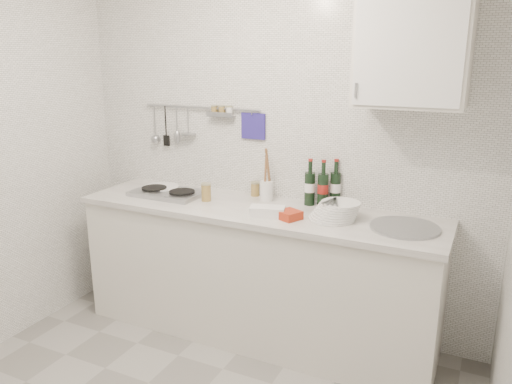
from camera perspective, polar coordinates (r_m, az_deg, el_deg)
back_wall at (r=3.46m, az=2.19°, el=4.78°), size 3.00×0.02×2.50m
counter at (r=3.45m, az=0.13°, el=-9.53°), size 2.44×0.64×0.96m
wall_rail at (r=3.68m, az=-6.62°, el=8.11°), size 0.98×0.09×0.34m
wall_cabinet at (r=2.97m, az=17.59°, el=15.94°), size 0.60×0.38×0.70m
plate_stack_hob at (r=3.73m, az=-10.92°, el=0.40°), size 0.28×0.27×0.03m
plate_stack_sink at (r=3.07m, az=9.11°, el=-2.15°), size 0.31×0.29×0.12m
wine_bottles at (r=3.31m, az=7.64°, el=1.06°), size 0.23×0.14×0.31m
butter_dish at (r=3.08m, az=1.31°, el=-2.25°), size 0.24×0.16×0.06m
strawberry_punnet at (r=3.04m, az=3.82°, el=-2.63°), size 0.16×0.16×0.05m
utensil_crock at (r=3.41m, az=1.20°, el=0.45°), size 0.09×0.09×0.37m
jar_a at (r=3.53m, az=-0.11°, el=0.37°), size 0.06×0.06×0.10m
jar_b at (r=3.22m, az=8.62°, el=-1.43°), size 0.06×0.06×0.09m
jar_c at (r=3.14m, az=8.94°, el=-1.91°), size 0.06×0.06×0.08m
jar_d at (r=3.42m, az=-5.72°, el=0.01°), size 0.07×0.07×0.12m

